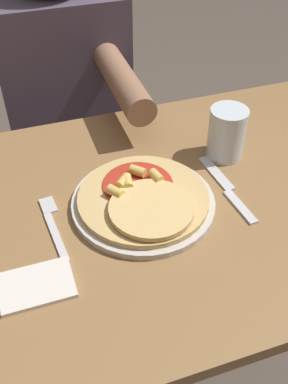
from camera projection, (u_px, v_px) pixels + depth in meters
name	position (u px, v px, depth m)	size (l,w,h in m)	color
dining_table	(124.00, 253.00, 0.97)	(1.22, 0.70, 0.77)	olive
plate	(144.00, 204.00, 0.89)	(0.28, 0.28, 0.01)	beige
pizza	(145.00, 200.00, 0.87)	(0.26, 0.26, 0.04)	tan
fork	(53.00, 223.00, 0.85)	(0.03, 0.18, 0.00)	silver
knife	(227.00, 189.00, 0.93)	(0.03, 0.22, 0.00)	silver
drinking_glass	(227.00, 133.00, 0.98)	(0.08, 0.08, 0.12)	silver
napkin	(37.00, 285.00, 0.75)	(0.12, 0.09, 0.01)	silver
person_diner	(67.00, 96.00, 1.34)	(0.36, 0.52, 1.20)	#2D2D38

